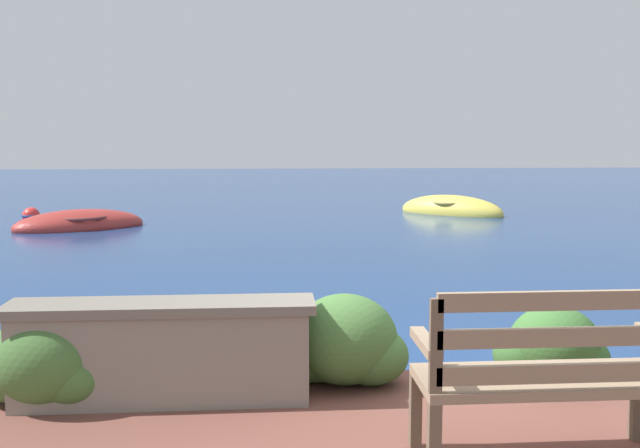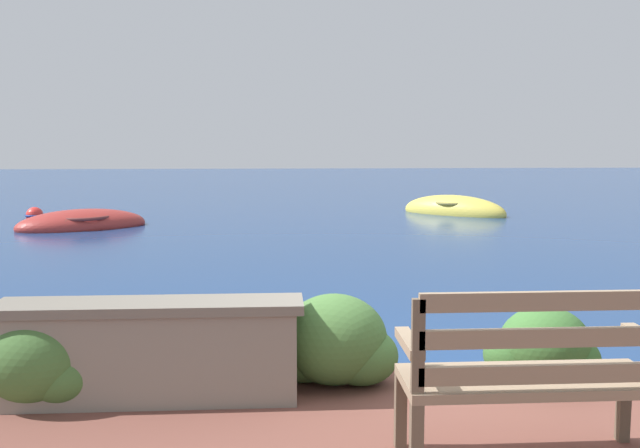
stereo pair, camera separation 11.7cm
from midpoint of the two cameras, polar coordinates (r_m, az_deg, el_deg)
name	(u,v)px [view 1 (the left image)]	position (r m, az deg, el deg)	size (l,w,h in m)	color
ground_plane	(444,399)	(5.31, 9.24, -13.64)	(80.00, 80.00, 0.00)	navy
park_bench	(549,372)	(3.76, 16.96, -11.27)	(1.29, 0.48, 0.93)	brown
stone_wall	(163,351)	(4.60, -13.21, -9.89)	(1.89, 0.38, 0.63)	gray
hedge_clump_far_left	(45,364)	(4.80, -21.77, -10.34)	(0.86, 0.62, 0.58)	#426B33
hedge_clump_left	(342,345)	(4.83, 1.10, -9.63)	(0.89, 0.64, 0.61)	#426B33
hedge_clump_centre	(552,349)	(5.09, 17.44, -9.53)	(0.76, 0.55, 0.52)	#38662D
rowboat_nearest	(80,225)	(15.69, -18.88, -0.09)	(2.97, 2.44, 0.68)	#9E2D28
rowboat_mid	(451,211)	(17.91, 10.26, 1.01)	(2.66, 2.55, 0.83)	#DBC64C
mooring_buoy	(31,216)	(17.96, -22.28, 0.62)	(0.43, 0.43, 0.39)	red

